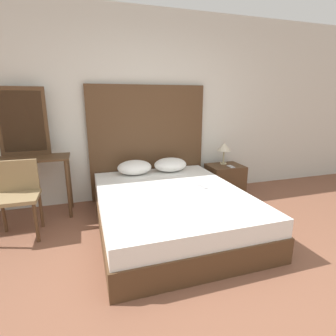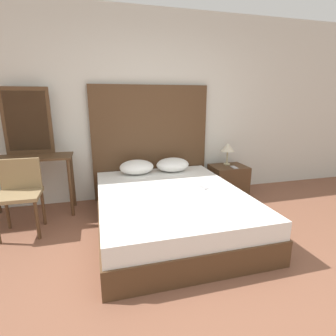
# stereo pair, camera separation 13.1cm
# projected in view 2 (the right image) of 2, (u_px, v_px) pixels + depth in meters

# --- Properties ---
(ground_plane) EXTENTS (16.00, 16.00, 0.00)m
(ground_plane) POSITION_uv_depth(u_px,v_px,m) (223.00, 301.00, 1.98)
(ground_plane) COLOR brown
(wall_back) EXTENTS (10.00, 0.06, 2.70)m
(wall_back) POSITION_uv_depth(u_px,v_px,m) (153.00, 108.00, 3.90)
(wall_back) COLOR silver
(wall_back) RESTS_ON ground_plane
(bed) EXTENTS (1.65, 2.11, 0.44)m
(bed) POSITION_uv_depth(u_px,v_px,m) (170.00, 209.00, 3.09)
(bed) COLOR #4C331E
(bed) RESTS_ON ground_plane
(headboard) EXTENTS (1.74, 0.05, 1.68)m
(headboard) POSITION_uv_depth(u_px,v_px,m) (151.00, 143.00, 3.94)
(headboard) COLOR #4C331E
(headboard) RESTS_ON ground_plane
(pillow_left) EXTENTS (0.48, 0.37, 0.20)m
(pillow_left) POSITION_uv_depth(u_px,v_px,m) (137.00, 167.00, 3.71)
(pillow_left) COLOR white
(pillow_left) RESTS_ON bed
(pillow_right) EXTENTS (0.48, 0.37, 0.20)m
(pillow_right) POSITION_uv_depth(u_px,v_px,m) (173.00, 165.00, 3.84)
(pillow_right) COLOR white
(pillow_right) RESTS_ON bed
(phone_on_bed) EXTENTS (0.12, 0.16, 0.01)m
(phone_on_bed) POSITION_uv_depth(u_px,v_px,m) (202.00, 187.00, 3.15)
(phone_on_bed) COLOR #B7B7BC
(phone_on_bed) RESTS_ON bed
(nightstand) EXTENTS (0.53, 0.44, 0.47)m
(nightstand) POSITION_uv_depth(u_px,v_px,m) (228.00, 181.00, 4.11)
(nightstand) COLOR #4C331E
(nightstand) RESTS_ON ground_plane
(table_lamp) EXTENTS (0.21, 0.21, 0.34)m
(table_lamp) POSITION_uv_depth(u_px,v_px,m) (228.00, 148.00, 4.07)
(table_lamp) COLOR tan
(table_lamp) RESTS_ON nightstand
(phone_on_nightstand) EXTENTS (0.08, 0.15, 0.01)m
(phone_on_nightstand) POSITION_uv_depth(u_px,v_px,m) (234.00, 167.00, 3.96)
(phone_on_nightstand) COLOR #B7B7BC
(phone_on_nightstand) RESTS_ON nightstand
(vanity_desk) EXTENTS (1.03, 0.42, 0.78)m
(vanity_desk) POSITION_uv_depth(u_px,v_px,m) (30.00, 168.00, 3.31)
(vanity_desk) COLOR #4C331E
(vanity_desk) RESTS_ON ground_plane
(vanity_mirror) EXTENTS (0.58, 0.03, 0.85)m
(vanity_mirror) POSITION_uv_depth(u_px,v_px,m) (27.00, 121.00, 3.34)
(vanity_mirror) COLOR #4C331E
(vanity_mirror) RESTS_ON vanity_desk
(chair) EXTENTS (0.45, 0.42, 0.83)m
(chair) POSITION_uv_depth(u_px,v_px,m) (20.00, 190.00, 2.92)
(chair) COLOR olive
(chair) RESTS_ON ground_plane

